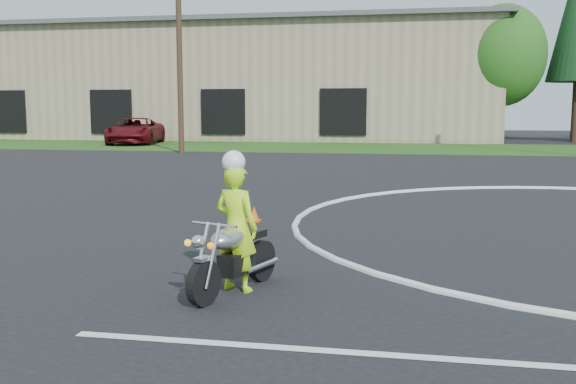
# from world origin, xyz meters

# --- Properties ---
(grass_strip) EXTENTS (120.00, 10.00, 0.02)m
(grass_strip) POSITION_xyz_m (0.00, 27.00, 0.01)
(grass_strip) COLOR #1E4714
(grass_strip) RESTS_ON ground
(primary_motorcycle) EXTENTS (0.83, 1.68, 0.92)m
(primary_motorcycle) POSITION_xyz_m (-5.89, -2.35, 0.45)
(primary_motorcycle) COLOR black
(primary_motorcycle) RESTS_ON ground
(rider_primary_grp) EXTENTS (0.65, 0.53, 1.70)m
(rider_primary_grp) POSITION_xyz_m (-5.88, -2.22, 0.82)
(rider_primary_grp) COLOR #C2FF1A
(rider_primary_grp) RESTS_ON ground
(pickup_grp) EXTENTS (3.73, 6.30, 1.64)m
(pickup_grp) POSITION_xyz_m (-20.58, 28.12, 0.82)
(pickup_grp) COLOR #570910
(pickup_grp) RESTS_ON ground
(warehouse) EXTENTS (41.00, 17.00, 8.30)m
(warehouse) POSITION_xyz_m (-18.00, 39.99, 4.16)
(warehouse) COLOR tan
(warehouse) RESTS_ON ground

